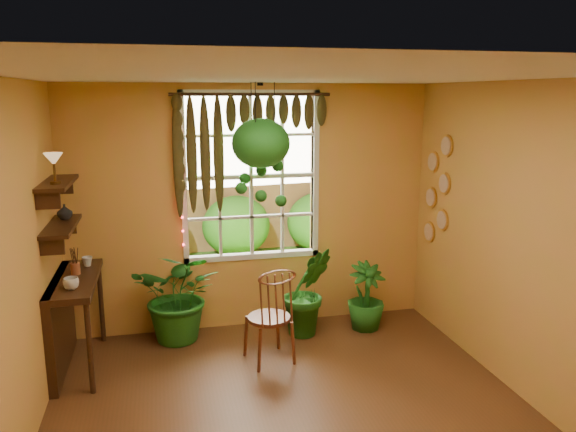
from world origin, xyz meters
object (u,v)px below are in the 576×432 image
object	(u,v)px
windsor_chair	(270,330)
potted_plant_mid	(307,291)
potted_plant_left	(180,295)
hanging_basket	(261,153)
counter_ledge	(65,313)

from	to	relation	value
windsor_chair	potted_plant_mid	size ratio (longest dim) A/B	1.15
potted_plant_left	windsor_chair	bearing A→B (deg)	-40.35
windsor_chair	potted_plant_left	world-z (taller)	windsor_chair
windsor_chair	potted_plant_left	xyz separation A→B (m)	(-0.83, 0.70, 0.18)
potted_plant_left	hanging_basket	size ratio (longest dim) A/B	0.80
potted_plant_mid	hanging_basket	world-z (taller)	hanging_basket
counter_ledge	potted_plant_left	world-z (taller)	potted_plant_left
potted_plant_left	potted_plant_mid	bearing A→B (deg)	-6.77
windsor_chair	potted_plant_left	size ratio (longest dim) A/B	1.11
windsor_chair	potted_plant_mid	world-z (taller)	windsor_chair
counter_ledge	windsor_chair	bearing A→B (deg)	-9.40
counter_ledge	potted_plant_mid	xyz separation A→B (m)	(2.43, 0.23, -0.06)
windsor_chair	hanging_basket	bearing A→B (deg)	73.51
counter_ledge	hanging_basket	size ratio (longest dim) A/B	0.94
potted_plant_left	potted_plant_mid	xyz separation A→B (m)	(1.35, -0.16, -0.02)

